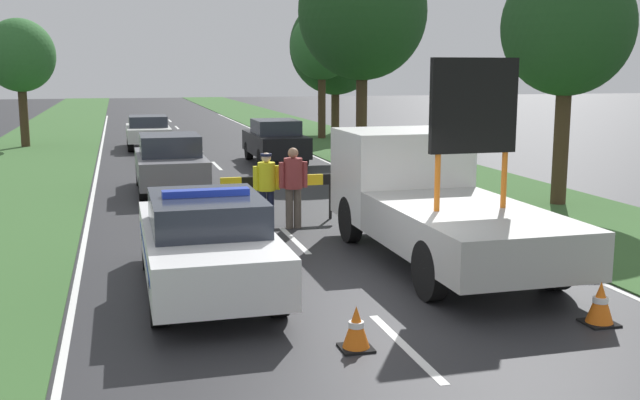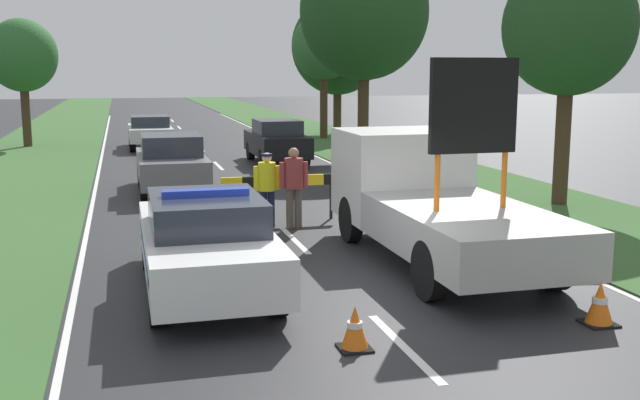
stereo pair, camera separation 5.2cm
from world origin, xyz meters
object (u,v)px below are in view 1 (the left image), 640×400
traffic_cone_near_truck (356,328)px  roadside_tree_far_left (20,56)px  police_car (206,241)px  queued_car_van_white (148,131)px  queued_car_sedan_black (275,141)px  roadside_tree_near_right (362,12)px  roadside_tree_mid_left (568,28)px  work_truck (429,198)px  queued_car_suv_grey (170,163)px  traffic_cone_near_police (600,303)px  roadside_tree_near_left (322,47)px  roadside_tree_mid_right (335,46)px  pedestrian_civilian (293,181)px  traffic_cone_centre_front (163,206)px  road_barrier (283,184)px  police_officer (267,183)px

traffic_cone_near_truck → roadside_tree_far_left: bearing=104.0°
police_car → queued_car_van_white: police_car is taller
queued_car_sedan_black → roadside_tree_far_left: roadside_tree_far_left is taller
roadside_tree_near_right → roadside_tree_mid_left: size_ratio=1.32×
police_car → work_truck: 4.28m
queued_car_suv_grey → roadside_tree_far_left: size_ratio=0.79×
traffic_cone_near_truck → work_truck: bearing=56.5°
traffic_cone_near_police → roadside_tree_near_left: bearing=82.6°
queued_car_sedan_black → roadside_tree_mid_right: (5.51, 11.21, 3.69)m
queued_car_van_white → roadside_tree_far_left: 6.32m
traffic_cone_near_police → roadside_tree_mid_left: roadside_tree_mid_left is taller
traffic_cone_near_truck → queued_car_van_white: 24.58m
roadside_tree_near_left → roadside_tree_far_left: (-13.49, -0.52, -0.49)m
pedestrian_civilian → traffic_cone_centre_front: size_ratio=2.96×
roadside_tree_mid_right → roadside_tree_near_left: bearing=-120.0°
roadside_tree_mid_left → police_car: bearing=-151.4°
queued_car_van_white → roadside_tree_far_left: bearing=-20.3°
queued_car_sedan_black → roadside_tree_mid_right: bearing=-116.2°
pedestrian_civilian → traffic_cone_near_police: size_ratio=2.94×
work_truck → roadside_tree_near_right: 15.88m
queued_car_suv_grey → police_car: bearing=89.3°
road_barrier → traffic_cone_centre_front: size_ratio=4.75×
traffic_cone_centre_front → queued_car_sedan_black: 10.41m
pedestrian_civilian → traffic_cone_centre_front: pedestrian_civilian is taller
traffic_cone_centre_front → roadside_tree_mid_left: 10.50m
work_truck → police_officer: work_truck is taller
police_car → roadside_tree_near_left: 25.68m
traffic_cone_centre_front → traffic_cone_near_truck: 8.94m
road_barrier → roadside_tree_mid_left: 7.91m
queued_car_sedan_black → queued_car_van_white: (-4.21, 6.40, -0.06)m
traffic_cone_centre_front → queued_car_van_white: (0.31, 15.76, 0.46)m
traffic_cone_centre_front → roadside_tree_mid_right: (10.04, 20.57, 4.21)m
roadside_tree_far_left → road_barrier: bearing=-68.4°
traffic_cone_near_police → traffic_cone_centre_front: 10.17m
queued_car_van_white → work_truck: bearing=101.4°
roadside_tree_far_left → traffic_cone_centre_front: bearing=-74.7°
queued_car_sedan_black → queued_car_van_white: queued_car_sedan_black is taller
work_truck → roadside_tree_far_left: bearing=-63.6°
police_officer → traffic_cone_centre_front: size_ratio=2.77×
police_car → roadside_tree_near_right: 18.32m
queued_car_suv_grey → roadside_tree_mid_left: size_ratio=0.71×
roadside_tree_near_left → traffic_cone_centre_front: bearing=-115.5°
traffic_cone_centre_front → traffic_cone_near_police: bearing=-59.4°
traffic_cone_near_police → roadside_tree_mid_right: (4.86, 29.31, 4.21)m
police_officer → traffic_cone_centre_front: (-2.08, 1.53, -0.67)m
road_barrier → traffic_cone_near_truck: (-0.79, -7.81, -0.57)m
work_truck → road_barrier: (-1.88, 3.77, -0.23)m
work_truck → road_barrier: work_truck is taller
work_truck → road_barrier: bearing=-59.6°
traffic_cone_near_police → queued_car_suv_grey: (-4.75, 12.57, 0.52)m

